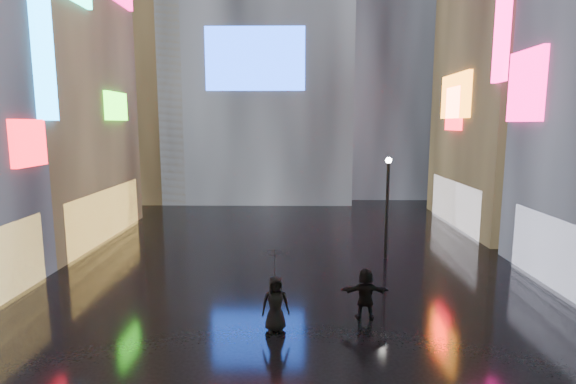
{
  "coord_description": "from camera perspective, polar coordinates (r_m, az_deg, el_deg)",
  "views": [
    {
      "loc": [
        0.18,
        -0.18,
        6.86
      ],
      "look_at": [
        0.0,
        12.0,
        5.0
      ],
      "focal_mm": 28.0,
      "sensor_mm": 36.0,
      "label": 1
    }
  ],
  "objects": [
    {
      "name": "ground",
      "position": [
        21.32,
        0.31,
        -10.08
      ],
      "size": [
        140.0,
        140.0,
        0.0
      ],
      "primitive_type": "plane",
      "color": "black",
      "rests_on": "ground"
    },
    {
      "name": "building_left_far",
      "position": [
        31.04,
        -31.76,
        15.06
      ],
      "size": [
        10.28,
        12.0,
        22.0
      ],
      "color": "black",
      "rests_on": "ground"
    },
    {
      "name": "building_right_far",
      "position": [
        34.8,
        29.64,
        19.4
      ],
      "size": [
        10.28,
        12.0,
        28.0
      ],
      "color": "black",
      "rests_on": "ground"
    },
    {
      "name": "tower_flank_right",
      "position": [
        48.1,
        12.17,
        20.68
      ],
      "size": [
        12.0,
        12.0,
        34.0
      ],
      "primitive_type": "cube",
      "color": "black",
      "rests_on": "ground"
    },
    {
      "name": "tower_flank_left",
      "position": [
        44.92,
        -18.32,
        16.12
      ],
      "size": [
        10.0,
        10.0,
        26.0
      ],
      "primitive_type": "cube",
      "color": "black",
      "rests_on": "ground"
    },
    {
      "name": "lamp_far",
      "position": [
        23.16,
        12.49,
        -1.25
      ],
      "size": [
        0.3,
        0.3,
        5.2
      ],
      "color": "black",
      "rests_on": "ground"
    },
    {
      "name": "pedestrian_4",
      "position": [
        15.32,
        -1.6,
        -14.04
      ],
      "size": [
        1.0,
        0.72,
        1.89
      ],
      "primitive_type": "imported",
      "rotation": [
        0.0,
        0.0,
        0.14
      ],
      "color": "black",
      "rests_on": "ground"
    },
    {
      "name": "pedestrian_5",
      "position": [
        16.46,
        9.8,
        -12.61
      ],
      "size": [
        1.71,
        0.58,
        1.84
      ],
      "primitive_type": "imported",
      "rotation": [
        0.0,
        0.0,
        3.12
      ],
      "color": "black",
      "rests_on": "ground"
    },
    {
      "name": "umbrella_2",
      "position": [
        14.84,
        -1.63,
        -9.03
      ],
      "size": [
        1.15,
        1.14,
        0.92
      ],
      "primitive_type": "imported",
      "rotation": [
        0.0,
        0.0,
        1.44
      ],
      "color": "black",
      "rests_on": "pedestrian_4"
    }
  ]
}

